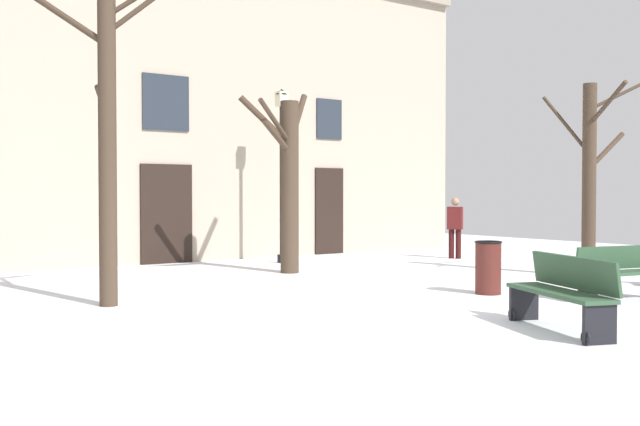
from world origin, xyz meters
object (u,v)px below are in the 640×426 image
(tree_center, at_px, (590,174))
(person_near_bench, at_px, (455,225))
(streetlamp, at_px, (282,157))
(bench_near_center_tree, at_px, (621,272))
(tree_near_facade, at_px, (108,129))
(bench_far_corner, at_px, (563,292))
(litter_bin, at_px, (488,267))
(tree_foreground, at_px, (288,179))

(tree_center, distance_m, person_near_bench, 4.64)
(streetlamp, height_order, person_near_bench, streetlamp)
(tree_center, xyz_separation_m, bench_near_center_tree, (-2.47, -2.24, -1.63))
(tree_center, distance_m, bench_near_center_tree, 3.71)
(tree_near_facade, height_order, streetlamp, tree_near_facade)
(streetlamp, relative_size, bench_far_corner, 2.34)
(litter_bin, height_order, person_near_bench, person_near_bench)
(tree_near_facade, relative_size, streetlamp, 1.23)
(litter_bin, xyz_separation_m, person_near_bench, (4.36, 5.00, 0.41))
(tree_foreground, relative_size, tree_center, 0.94)
(person_near_bench, bearing_deg, tree_center, -42.60)
(tree_foreground, relative_size, tree_near_facade, 0.75)
(litter_bin, height_order, bench_near_center_tree, litter_bin)
(streetlamp, bearing_deg, tree_near_facade, -143.58)
(tree_foreground, xyz_separation_m, tree_center, (4.61, -4.04, 0.09))
(litter_bin, bearing_deg, person_near_bench, 48.88)
(litter_bin, xyz_separation_m, bench_far_corner, (-1.75, -2.73, 0.03))
(tree_near_facade, xyz_separation_m, bench_near_center_tree, (6.73, -4.06, -2.18))
(bench_far_corner, xyz_separation_m, bench_near_center_tree, (2.92, 1.07, -0.04))
(bench_far_corner, bearing_deg, bench_near_center_tree, 131.02)
(tree_center, bearing_deg, tree_near_facade, 168.80)
(tree_foreground, distance_m, bench_near_center_tree, 6.81)
(streetlamp, bearing_deg, person_near_bench, -20.37)
(tree_center, relative_size, streetlamp, 0.98)
(bench_near_center_tree, bearing_deg, tree_center, 54.94)
(tree_foreground, bearing_deg, litter_bin, -78.12)
(bench_near_center_tree, bearing_deg, person_near_bench, 77.15)
(streetlamp, height_order, bench_far_corner, streetlamp)
(bench_far_corner, bearing_deg, litter_bin, 168.32)
(bench_near_center_tree, bearing_deg, streetlamp, 110.11)
(streetlamp, xyz_separation_m, bench_near_center_tree, (1.07, -8.24, -2.10))
(streetlamp, height_order, bench_near_center_tree, streetlamp)
(tree_center, height_order, bench_far_corner, tree_center)
(streetlamp, height_order, litter_bin, streetlamp)
(tree_center, relative_size, tree_near_facade, 0.79)
(tree_foreground, height_order, tree_center, tree_center)
(tree_center, bearing_deg, litter_bin, -171.03)
(litter_bin, distance_m, bench_far_corner, 3.25)
(streetlamp, bearing_deg, bench_far_corner, -101.26)
(streetlamp, relative_size, person_near_bench, 2.67)
(tree_center, bearing_deg, tree_foreground, 138.79)
(litter_bin, bearing_deg, tree_near_facade, 156.68)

